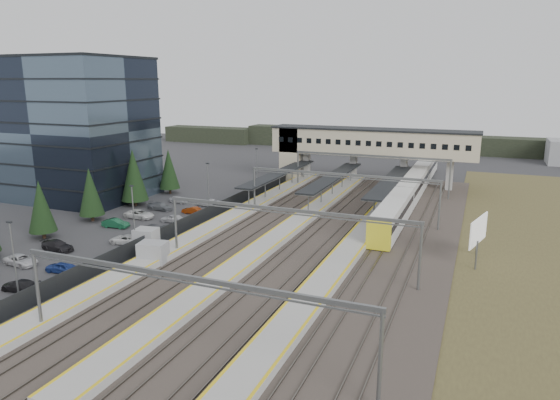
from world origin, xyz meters
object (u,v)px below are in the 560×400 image
at_px(office_building, 73,128).
at_px(relay_cabin_near, 153,253).
at_px(footbridge, 358,144).
at_px(relay_cabin_far, 146,238).
at_px(billboard, 478,232).
at_px(train, 413,186).

height_order(office_building, relay_cabin_near, office_building).
bearing_deg(footbridge, relay_cabin_far, -106.74).
height_order(office_building, billboard, office_building).
bearing_deg(train, relay_cabin_far, -124.13).
xyz_separation_m(footbridge, train, (12.30, -9.14, -5.80)).
distance_m(train, billboard, 31.91).
bearing_deg(footbridge, train, -36.63).
bearing_deg(relay_cabin_far, relay_cabin_near, -46.02).
xyz_separation_m(relay_cabin_far, train, (27.06, 39.93, 0.91)).
distance_m(relay_cabin_far, billboard, 39.56).
bearing_deg(relay_cabin_near, office_building, 144.74).
bearing_deg(billboard, train, 110.42).
distance_m(relay_cabin_near, footbridge, 54.86).
xyz_separation_m(relay_cabin_near, billboard, (33.99, 14.40, 2.33)).
distance_m(office_building, train, 60.60).
relative_size(relay_cabin_far, train, 0.05).
distance_m(relay_cabin_far, footbridge, 51.68).
distance_m(relay_cabin_near, train, 49.84).
distance_m(office_building, relay_cabin_near, 42.02).
bearing_deg(train, office_building, -159.58).
relative_size(relay_cabin_near, billboard, 0.56).
bearing_deg(relay_cabin_far, train, 55.87).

